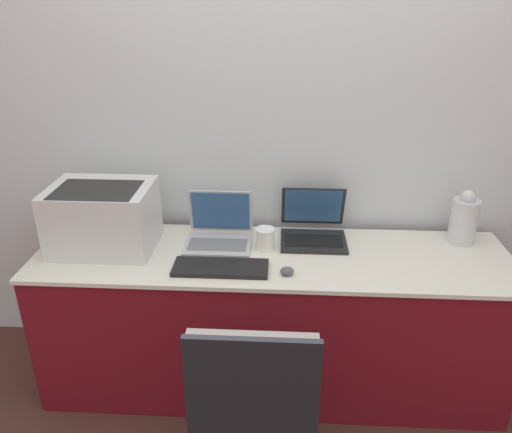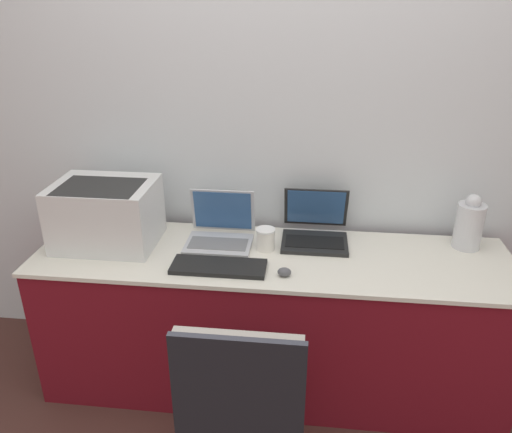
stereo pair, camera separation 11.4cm
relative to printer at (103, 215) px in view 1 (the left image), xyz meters
The scene contains 11 objects.
ground_plane 1.25m from the printer, 22.14° to the right, with size 14.00×14.00×0.00m, color #472823.
wall_back 0.95m from the printer, 22.98° to the left, with size 8.00×0.05×2.60m.
table 0.96m from the printer, ahead, with size 2.22×0.60×0.74m.
printer is the anchor object (origin of this frame).
laptop_left 0.55m from the printer, ahead, with size 0.32×0.27×0.24m.
laptop_right 1.01m from the printer, ahead, with size 0.32×0.32×0.24m.
external_keyboard 0.62m from the printer, 18.14° to the right, with size 0.42×0.16×0.02m.
coffee_cup 0.77m from the printer, ahead, with size 0.09×0.09×0.11m.
mouse 0.91m from the printer, 14.03° to the right, with size 0.06×0.05×0.04m.
metal_pitcher 1.72m from the printer, ahead, with size 0.13×0.13×0.27m.
chair 1.11m from the printer, 44.19° to the right, with size 0.44×0.48×0.90m.
Camera 1 is at (0.04, -1.76, 1.87)m, focal length 35.00 mm.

